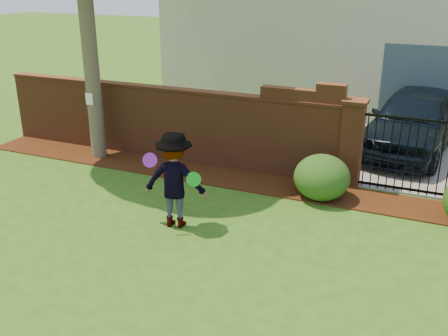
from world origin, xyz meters
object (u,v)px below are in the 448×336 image
at_px(car, 411,123).
at_px(man, 174,181).
at_px(frisbee_green, 194,179).
at_px(frisbee_purple, 150,160).

relative_size(car, man, 2.67).
relative_size(man, frisbee_green, 6.69).
bearing_deg(frisbee_green, man, 175.58).
height_order(frisbee_purple, frisbee_green, frisbee_purple).
bearing_deg(frisbee_purple, man, 47.65).
distance_m(car, frisbee_purple, 7.19).
bearing_deg(frisbee_purple, frisbee_green, 21.92).
height_order(car, man, man).
bearing_deg(man, frisbee_green, 163.98).
distance_m(car, man, 6.77).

